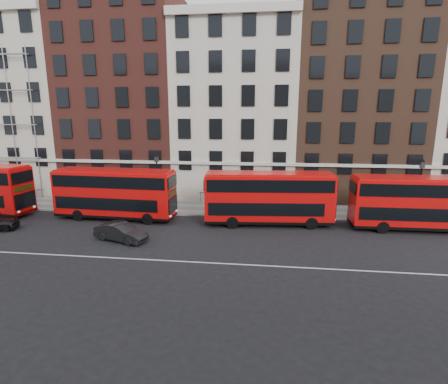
# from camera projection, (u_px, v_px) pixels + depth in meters

# --- Properties ---
(ground) EXTENTS (120.00, 120.00, 0.00)m
(ground) POSITION_uv_depth(u_px,v_px,m) (212.00, 251.00, 23.91)
(ground) COLOR black
(ground) RESTS_ON ground
(pavement) EXTENTS (80.00, 5.00, 0.15)m
(pavement) POSITION_uv_depth(u_px,v_px,m) (229.00, 209.00, 34.05)
(pavement) COLOR slate
(pavement) RESTS_ON ground
(kerb) EXTENTS (80.00, 0.30, 0.16)m
(kerb) POSITION_uv_depth(u_px,v_px,m) (226.00, 216.00, 31.63)
(kerb) COLOR gray
(kerb) RESTS_ON ground
(road_centre_line) EXTENTS (70.00, 0.12, 0.01)m
(road_centre_line) POSITION_uv_depth(u_px,v_px,m) (207.00, 263.00, 21.97)
(road_centre_line) COLOR white
(road_centre_line) RESTS_ON ground
(building_terrace) EXTENTS (64.00, 11.95, 22.00)m
(building_terrace) POSITION_uv_depth(u_px,v_px,m) (234.00, 103.00, 38.97)
(building_terrace) COLOR #B8B29F
(building_terrace) RESTS_ON ground
(bus_b) EXTENTS (10.66, 3.05, 4.43)m
(bus_b) POSITION_uv_depth(u_px,v_px,m) (115.00, 193.00, 30.59)
(bus_b) COLOR red
(bus_b) RESTS_ON ground
(bus_c) EXTENTS (10.76, 3.46, 4.44)m
(bus_c) POSITION_uv_depth(u_px,v_px,m) (268.00, 197.00, 28.99)
(bus_c) COLOR red
(bus_c) RESTS_ON ground
(bus_d) EXTENTS (10.37, 2.68, 4.34)m
(bus_d) POSITION_uv_depth(u_px,v_px,m) (418.00, 202.00, 27.60)
(bus_d) COLOR red
(bus_d) RESTS_ON ground
(car_front) EXTENTS (4.28, 2.59, 1.33)m
(car_front) POSITION_uv_depth(u_px,v_px,m) (121.00, 232.00, 25.65)
(car_front) COLOR black
(car_front) RESTS_ON ground
(lamp_post_left) EXTENTS (0.44, 0.44, 5.33)m
(lamp_post_left) POSITION_uv_depth(u_px,v_px,m) (157.00, 179.00, 32.96)
(lamp_post_left) COLOR black
(lamp_post_left) RESTS_ON pavement
(lamp_post_right) EXTENTS (0.44, 0.44, 5.33)m
(lamp_post_right) POSITION_uv_depth(u_px,v_px,m) (420.00, 187.00, 29.52)
(lamp_post_right) COLOR black
(lamp_post_right) RESTS_ON pavement
(iron_railings) EXTENTS (6.60, 0.06, 1.00)m
(iron_railings) POSITION_uv_depth(u_px,v_px,m) (231.00, 198.00, 36.06)
(iron_railings) COLOR black
(iron_railings) RESTS_ON pavement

